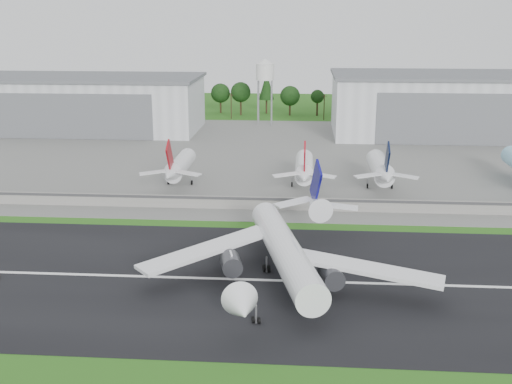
# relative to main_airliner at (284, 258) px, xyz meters

# --- Properties ---
(ground) EXTENTS (600.00, 600.00, 0.00)m
(ground) POSITION_rel_main_airliner_xyz_m (-9.45, -9.58, -4.89)
(ground) COLOR #1D5614
(ground) RESTS_ON ground
(runway) EXTENTS (320.00, 60.00, 0.10)m
(runway) POSITION_rel_main_airliner_xyz_m (-9.45, 0.42, -4.84)
(runway) COLOR black
(runway) RESTS_ON ground
(runway_centerline) EXTENTS (220.00, 1.00, 0.02)m
(runway_centerline) POSITION_rel_main_airliner_xyz_m (-9.45, 0.42, -4.78)
(runway_centerline) COLOR white
(runway_centerline) RESTS_ON runway
(apron) EXTENTS (320.00, 150.00, 0.10)m
(apron) POSITION_rel_main_airliner_xyz_m (-9.45, 110.42, -4.84)
(apron) COLOR slate
(apron) RESTS_ON ground
(blast_fence) EXTENTS (240.00, 0.61, 3.50)m
(blast_fence) POSITION_rel_main_airliner_xyz_m (-9.45, 45.41, -3.09)
(blast_fence) COLOR gray
(blast_fence) RESTS_ON ground
(hangar_west) EXTENTS (97.00, 44.00, 23.20)m
(hangar_west) POSITION_rel_main_airliner_xyz_m (-89.45, 155.34, 6.74)
(hangar_west) COLOR silver
(hangar_west) RESTS_ON ground
(hangar_east) EXTENTS (102.00, 47.00, 25.20)m
(hangar_east) POSITION_rel_main_airliner_xyz_m (65.55, 155.34, 7.73)
(hangar_east) COLOR silver
(hangar_east) RESTS_ON ground
(water_tower) EXTENTS (8.40, 8.40, 29.40)m
(water_tower) POSITION_rel_main_airliner_xyz_m (-14.45, 175.42, 19.66)
(water_tower) COLOR #99999E
(water_tower) RESTS_ON ground
(utility_poles) EXTENTS (230.00, 3.00, 12.00)m
(utility_poles) POSITION_rel_main_airliner_xyz_m (-9.45, 190.42, -4.89)
(utility_poles) COLOR black
(utility_poles) RESTS_ON ground
(treeline) EXTENTS (320.00, 16.00, 22.00)m
(treeline) POSITION_rel_main_airliner_xyz_m (-9.45, 205.42, -4.89)
(treeline) COLOR black
(treeline) RESTS_ON ground
(main_airliner) EXTENTS (55.76, 58.72, 18.17)m
(main_airliner) POSITION_rel_main_airliner_xyz_m (0.00, 0.00, 0.00)
(main_airliner) COLOR white
(main_airliner) RESTS_ON runway
(parked_jet_red_a) EXTENTS (7.36, 31.29, 16.37)m
(parked_jet_red_a) POSITION_rel_main_airliner_xyz_m (-32.94, 66.93, 0.99)
(parked_jet_red_a) COLOR silver
(parked_jet_red_a) RESTS_ON ground
(parked_jet_red_b) EXTENTS (7.36, 31.29, 16.45)m
(parked_jet_red_b) POSITION_rel_main_airliner_xyz_m (3.54, 66.95, 1.07)
(parked_jet_red_b) COLOR white
(parked_jet_red_b) RESTS_ON ground
(parked_jet_navy) EXTENTS (7.36, 31.29, 16.65)m
(parked_jet_navy) POSITION_rel_main_airliner_xyz_m (25.33, 66.98, 1.25)
(parked_jet_navy) COLOR white
(parked_jet_navy) RESTS_ON ground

